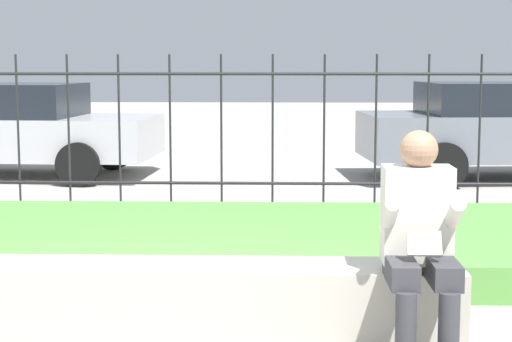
# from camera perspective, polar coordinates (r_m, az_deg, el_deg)

# --- Properties ---
(ground_plane) EXTENTS (60.00, 60.00, 0.00)m
(ground_plane) POSITION_cam_1_polar(r_m,az_deg,el_deg) (5.14, -5.52, -10.92)
(ground_plane) COLOR #A8A399
(stone_bench) EXTENTS (3.19, 0.47, 0.43)m
(stone_bench) POSITION_cam_1_polar(r_m,az_deg,el_deg) (5.08, -4.59, -8.88)
(stone_bench) COLOR #B7B2A3
(stone_bench) RESTS_ON ground_plane
(person_seated_reader) EXTENTS (0.42, 0.73, 1.23)m
(person_seated_reader) POSITION_cam_1_polar(r_m,az_deg,el_deg) (4.73, 10.85, -4.24)
(person_seated_reader) COLOR black
(person_seated_reader) RESTS_ON ground_plane
(grass_berm) EXTENTS (8.99, 2.65, 0.26)m
(grass_berm) POSITION_cam_1_polar(r_m,az_deg,el_deg) (7.05, -3.46, -4.82)
(grass_berm) COLOR #569342
(grass_berm) RESTS_ON ground_plane
(iron_fence) EXTENTS (6.99, 0.03, 1.69)m
(iron_fence) POSITION_cam_1_polar(r_m,az_deg,el_deg) (8.97, -2.32, 2.63)
(iron_fence) COLOR #232326
(iron_fence) RESTS_ON ground_plane
(car_parked_left) EXTENTS (4.21, 2.17, 1.31)m
(car_parked_left) POSITION_cam_1_polar(r_m,az_deg,el_deg) (12.57, -16.38, 2.82)
(car_parked_left) COLOR #B7B7BC
(car_parked_left) RESTS_ON ground_plane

